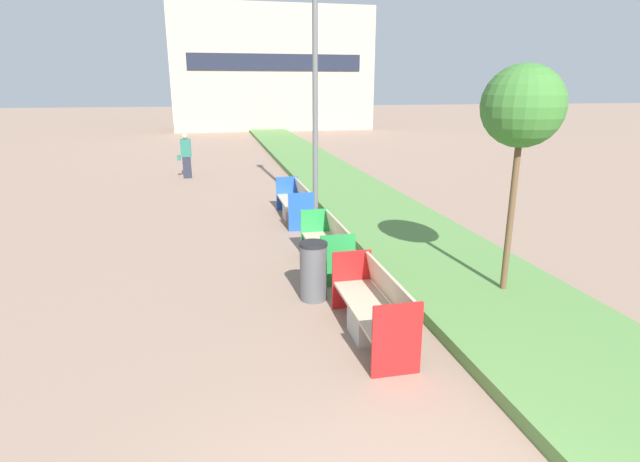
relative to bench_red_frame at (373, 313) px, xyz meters
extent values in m
cube|color=#568442|center=(2.26, 8.10, -0.28)|extent=(2.80, 120.00, 0.18)
cube|color=tan|center=(3.06, 36.18, 4.29)|extent=(15.53, 5.87, 9.30)
cube|color=#1E2333|center=(3.06, 33.19, 4.75)|extent=(13.04, 0.08, 1.20)
cube|color=#ADA8A0|center=(-0.04, 0.00, -0.16)|extent=(0.52, 0.60, 0.42)
cube|color=#BCAD8E|center=(-0.04, 0.00, 0.07)|extent=(0.58, 1.95, 0.05)
cube|color=#BCAD8E|center=(0.23, 0.00, 0.33)|extent=(0.14, 1.87, 0.48)
cube|color=red|center=(-0.04, -0.99, 0.10)|extent=(0.62, 0.04, 0.94)
cube|color=red|center=(-0.04, 0.99, 0.10)|extent=(0.62, 0.04, 0.94)
cube|color=#ADA8A0|center=(-0.04, 2.83, -0.16)|extent=(0.52, 0.60, 0.42)
cube|color=#BCAD8E|center=(-0.04, 2.83, 0.07)|extent=(0.58, 1.85, 0.05)
cube|color=#BCAD8E|center=(0.23, 2.83, 0.33)|extent=(0.14, 1.78, 0.48)
cube|color=#238C3D|center=(-0.04, 1.88, 0.10)|extent=(0.62, 0.04, 0.94)
cube|color=#238C3D|center=(-0.04, 3.77, 0.10)|extent=(0.62, 0.04, 0.94)
cube|color=#ADA8A0|center=(-0.04, 6.57, -0.16)|extent=(0.52, 0.60, 0.42)
cube|color=#BCAD8E|center=(-0.04, 6.57, 0.07)|extent=(0.58, 2.20, 0.05)
cube|color=#BCAD8E|center=(0.23, 6.57, 0.33)|extent=(0.14, 2.11, 0.48)
cube|color=blue|center=(-0.04, 5.45, 0.10)|extent=(0.62, 0.04, 0.94)
cube|color=blue|center=(-0.04, 7.69, 0.10)|extent=(0.62, 0.04, 0.94)
cylinder|color=#4C4F51|center=(-0.55, 1.44, 0.10)|extent=(0.44, 0.44, 0.92)
cylinder|color=black|center=(-0.55, 1.44, 0.58)|extent=(0.46, 0.46, 0.05)
cylinder|color=#56595B|center=(0.61, 6.90, 3.27)|extent=(0.14, 0.14, 7.28)
cylinder|color=brown|center=(2.50, 0.80, 1.01)|extent=(0.10, 0.10, 2.75)
sphere|color=#38702D|center=(2.50, 0.80, 2.72)|extent=(1.23, 1.23, 1.23)
cube|color=#232633|center=(-3.00, 13.55, 0.04)|extent=(0.30, 0.22, 0.82)
cube|color=#236051|center=(-3.00, 13.55, 0.78)|extent=(0.38, 0.24, 0.66)
sphere|color=tan|center=(-3.00, 13.55, 1.22)|extent=(0.23, 0.23, 0.23)
cube|color=#236051|center=(-3.28, 13.55, 0.41)|extent=(0.12, 0.20, 0.18)
camera|label=1|loc=(-2.06, -6.00, 3.00)|focal=28.00mm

